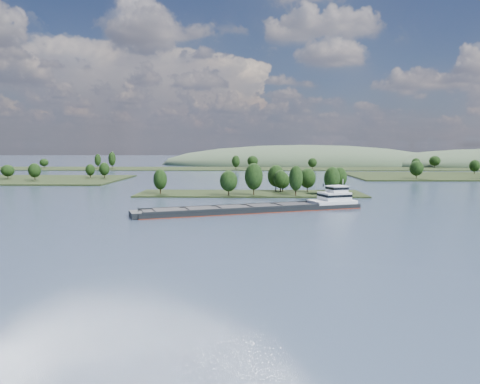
{
  "coord_description": "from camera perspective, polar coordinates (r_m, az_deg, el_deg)",
  "views": [
    {
      "loc": [
        -0.39,
        -27.45,
        21.87
      ],
      "look_at": [
        -3.64,
        130.0,
        6.0
      ],
      "focal_mm": 35.0,
      "sensor_mm": 36.0,
      "label": 1
    }
  ],
  "objects": [
    {
      "name": "ground",
      "position": [
        149.07,
        1.32,
        -2.68
      ],
      "size": [
        1800.0,
        1800.0,
        0.0
      ],
      "primitive_type": "plane",
      "color": "#35445C",
      "rests_on": "ground"
    },
    {
      "name": "cargo_barge",
      "position": [
        155.7,
        3.3,
        -1.84
      ],
      "size": [
        76.08,
        36.07,
        10.53
      ],
      "color": "black",
      "rests_on": "ground"
    },
    {
      "name": "hill_west",
      "position": [
        531.35,
        7.72,
        3.34
      ],
      "size": [
        320.0,
        160.0,
        44.0
      ],
      "primitive_type": "ellipsoid",
      "color": "#3A4D35",
      "rests_on": "ground"
    },
    {
      "name": "tree_island",
      "position": [
        207.61,
        3.2,
        0.84
      ],
      "size": [
        100.0,
        30.0,
        14.86
      ],
      "color": "black",
      "rests_on": "ground"
    },
    {
      "name": "back_shoreline",
      "position": [
        427.85,
        2.36,
        2.91
      ],
      "size": [
        900.0,
        60.0,
        16.27
      ],
      "color": "black",
      "rests_on": "ground"
    }
  ]
}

